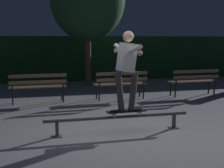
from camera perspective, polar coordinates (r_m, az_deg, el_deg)
The scene contains 8 objects.
ground_plane at distance 6.49m, azimuth 1.19°, elevation -8.49°, with size 90.00×90.00×0.00m, color slate.
hedge_backdrop at distance 14.80m, azimuth -8.01°, elevation 4.47°, with size 24.00×1.20×1.95m, color #193D1E.
grind_rail at distance 6.47m, azimuth 1.07°, elevation -6.14°, with size 2.91×0.18×0.33m.
skateboard at distance 6.48m, azimuth 2.51°, elevation -4.80°, with size 0.79×0.24×0.09m.
skateboarder at distance 6.34m, azimuth 2.59°, elevation 3.48°, with size 0.62×1.41×1.56m.
park_bench_left_center at distance 9.56m, azimuth -12.74°, elevation -0.10°, with size 1.61×0.47×0.88m.
park_bench_right_center at distance 9.94m, azimuth 1.55°, elevation 0.39°, with size 1.61×0.47×0.88m.
park_bench_rightmost at distance 10.87m, azimuth 14.07°, elevation 0.80°, with size 1.61×0.47×0.88m.
Camera 1 is at (-1.70, -5.99, 1.82)m, focal length 52.64 mm.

